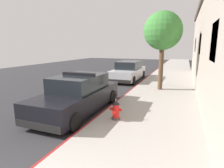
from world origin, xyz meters
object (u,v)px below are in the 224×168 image
object	(u,v)px
police_cruiser	(79,95)
street_tree	(163,31)
parked_car_silver_ahead	(129,71)
fire_hydrant	(116,110)

from	to	relation	value
police_cruiser	street_tree	world-z (taller)	street_tree
parked_car_silver_ahead	street_tree	world-z (taller)	street_tree
parked_car_silver_ahead	police_cruiser	bearing A→B (deg)	-88.81
street_tree	police_cruiser	bearing A→B (deg)	-119.49
police_cruiser	parked_car_silver_ahead	world-z (taller)	police_cruiser
fire_hydrant	street_tree	xyz separation A→B (m)	(0.87, 5.53, 3.11)
police_cruiser	fire_hydrant	distance (m)	2.02
fire_hydrant	parked_car_silver_ahead	bearing A→B (deg)	103.41
police_cruiser	parked_car_silver_ahead	xyz separation A→B (m)	(-0.17, 8.11, -0.00)
parked_car_silver_ahead	fire_hydrant	distance (m)	8.97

